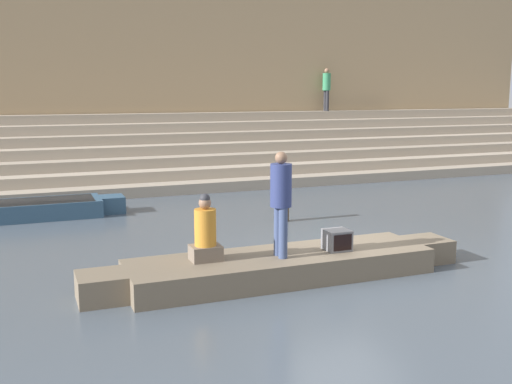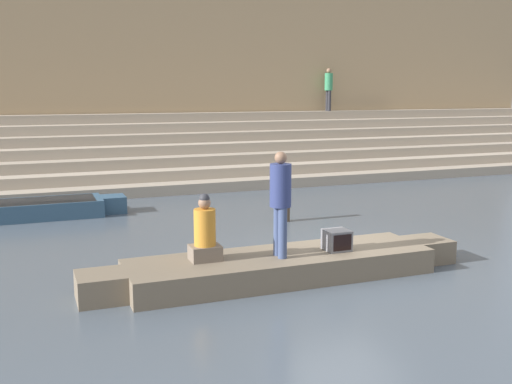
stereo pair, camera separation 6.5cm
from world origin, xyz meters
The scene contains 10 objects.
ground_plane centered at (0.00, 0.00, 0.00)m, with size 120.00×120.00×0.00m, color #4C5660.
ghat_steps centered at (0.00, 11.47, 0.84)m, with size 36.00×5.47×2.34m.
back_wall centered at (0.00, 14.02, 4.40)m, with size 34.20×1.28×8.86m.
rowboat_main centered at (-1.55, -0.75, 0.23)m, with size 6.85×1.54×0.43m.
person_standing centered at (-1.63, -0.88, 1.47)m, with size 0.36×0.36×1.80m.
person_rowing centered at (-2.88, -0.63, 0.88)m, with size 0.51×0.40×1.13m.
tv_set centered at (-0.52, -0.86, 0.61)m, with size 0.43×0.42×0.36m.
moored_boat_shore centered at (-5.95, 6.11, 0.24)m, with size 5.62×1.32×0.44m.
mooring_post centered at (0.40, 3.39, 0.54)m, with size 0.19×0.19×1.08m, color #473828.
person_on_steps centered at (6.65, 13.03, 3.38)m, with size 0.34×0.34×1.79m.
Camera 2 is at (-5.58, -9.92, 3.24)m, focal length 42.00 mm.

